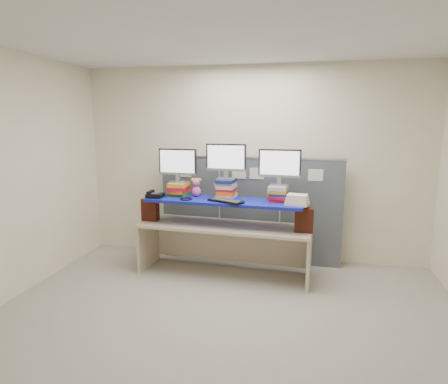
% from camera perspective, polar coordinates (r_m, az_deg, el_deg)
% --- Properties ---
extents(room, '(5.00, 4.00, 2.80)m').
position_cam_1_polar(room, '(3.52, -0.01, 0.72)').
color(room, '#F1E6C7').
rests_on(room, ground).
extents(cubicle_partition, '(2.60, 0.06, 1.53)m').
position_cam_1_polar(cubicle_partition, '(5.37, 3.88, -2.71)').
color(cubicle_partition, '#484F56').
rests_on(cubicle_partition, ground).
extents(desk, '(2.28, 0.80, 0.68)m').
position_cam_1_polar(desk, '(4.95, 0.00, -6.55)').
color(desk, beige).
rests_on(desk, ground).
extents(brick_pier_left, '(0.23, 0.13, 0.30)m').
position_cam_1_polar(brick_pier_left, '(5.19, -11.17, -2.65)').
color(brick_pier_left, maroon).
rests_on(brick_pier_left, desk).
extents(brick_pier_right, '(0.23, 0.13, 0.30)m').
position_cam_1_polar(brick_pier_right, '(4.66, 12.13, -4.20)').
color(brick_pier_right, maroon).
rests_on(brick_pier_right, desk).
extents(blue_board, '(2.06, 0.64, 0.04)m').
position_cam_1_polar(blue_board, '(4.83, 0.00, -1.38)').
color(blue_board, '#110A89').
rests_on(blue_board, brick_pier_left).
extents(book_stack_left, '(0.26, 0.31, 0.17)m').
position_cam_1_polar(book_stack_left, '(5.14, -6.91, 0.46)').
color(book_stack_left, '#217C24').
rests_on(book_stack_left, blue_board).
extents(book_stack_center, '(0.27, 0.32, 0.25)m').
position_cam_1_polar(book_stack_center, '(4.93, 0.37, 0.55)').
color(book_stack_center, beige).
rests_on(book_stack_center, blue_board).
extents(book_stack_right, '(0.28, 0.32, 0.19)m').
position_cam_1_polar(book_stack_right, '(4.80, 8.31, -0.18)').
color(book_stack_right, red).
rests_on(book_stack_right, blue_board).
extents(monitor_left, '(0.53, 0.16, 0.46)m').
position_cam_1_polar(monitor_left, '(5.09, -7.07, 4.32)').
color(monitor_left, '#95959A').
rests_on(monitor_left, book_stack_left).
extents(monitor_center, '(0.53, 0.16, 0.46)m').
position_cam_1_polar(monitor_center, '(4.87, 0.31, 5.02)').
color(monitor_center, '#95959A').
rests_on(monitor_center, book_stack_center).
extents(monitor_right, '(0.53, 0.16, 0.46)m').
position_cam_1_polar(monitor_right, '(4.74, 8.47, 4.07)').
color(monitor_right, '#95959A').
rests_on(monitor_right, book_stack_right).
extents(keyboard, '(0.48, 0.34, 0.03)m').
position_cam_1_polar(keyboard, '(4.68, 0.23, -1.38)').
color(keyboard, black).
rests_on(keyboard, blue_board).
extents(mouse, '(0.08, 0.12, 0.04)m').
position_cam_1_polar(mouse, '(4.61, 2.81, -1.51)').
color(mouse, black).
rests_on(mouse, blue_board).
extents(desk_phone, '(0.21, 0.19, 0.09)m').
position_cam_1_polar(desk_phone, '(5.05, -10.55, -0.44)').
color(desk_phone, black).
rests_on(desk_phone, blue_board).
extents(headset, '(0.19, 0.19, 0.02)m').
position_cam_1_polar(headset, '(4.85, -5.82, -1.05)').
color(headset, black).
rests_on(headset, blue_board).
extents(plush_toy, '(0.15, 0.11, 0.25)m').
position_cam_1_polar(plush_toy, '(5.03, -4.23, 0.76)').
color(plush_toy, pink).
rests_on(plush_toy, blue_board).
extents(binder_stack, '(0.30, 0.26, 0.13)m').
position_cam_1_polar(binder_stack, '(4.60, 11.10, -1.21)').
color(binder_stack, silver).
rests_on(binder_stack, blue_board).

